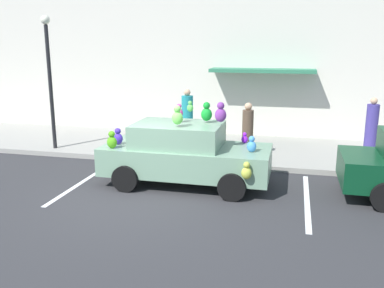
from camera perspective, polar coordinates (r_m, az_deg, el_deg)
The scene contains 11 objects.
ground_plane at distance 9.57m, azimuth -7.60°, elevation -7.77°, with size 60.00×60.00×0.00m, color #2D2D30.
sidewalk at distance 14.10m, azimuth -0.25°, elevation -0.37°, with size 24.00×4.00×0.15m, color gray.
storefront_building at distance 15.78m, azimuth 1.75°, elevation 12.54°, with size 24.00×1.25×6.40m.
parking_stripe_front at distance 9.91m, azimuth 15.36°, elevation -7.37°, with size 0.12×3.60×0.01m, color silver.
parking_stripe_rear at distance 11.17m, azimuth -14.59°, elevation -4.95°, with size 0.12×3.60×0.01m, color silver.
plush_covered_car at distance 10.41m, azimuth -1.07°, elevation -1.24°, with size 4.12×2.01×2.12m.
teddy_bear_on_sidewalk at distance 12.86m, azimuth -1.86°, elevation 0.15°, with size 0.38×0.32×0.73m.
street_lamp_post at distance 13.98m, azimuth -18.86°, elevation 9.57°, with size 0.28×0.28×4.15m.
pedestrian_near_shopfront at distance 13.90m, azimuth -0.64°, elevation 3.37°, with size 0.38×0.38×1.86m.
pedestrian_walking_past at distance 14.08m, azimuth 23.22°, elevation 2.10°, with size 0.37×0.37×1.71m.
pedestrian_by_lamp at distance 12.50m, azimuth 7.57°, elevation 1.63°, with size 0.33×0.33×1.63m.
Camera 1 is at (3.32, -8.29, 3.45)m, focal length 39.20 mm.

